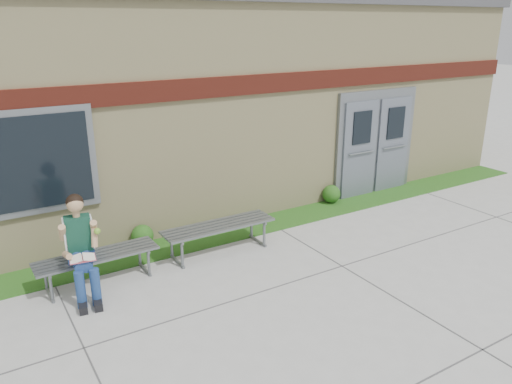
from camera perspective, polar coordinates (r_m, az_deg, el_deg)
ground at (r=7.19m, az=6.33°, el=-11.91°), size 80.00×80.00×0.00m
grass_strip at (r=9.14m, az=-3.70°, el=-4.77°), size 16.00×0.80×0.02m
school_building at (r=11.59m, az=-11.98°, el=10.70°), size 16.20×6.22×4.20m
bench_left at (r=7.72m, az=-17.67°, el=-7.53°), size 1.77×0.53×0.46m
bench_right at (r=8.32m, az=-4.27°, el=-4.45°), size 1.90×0.53×0.49m
girl at (r=7.32m, az=-19.39°, el=-5.85°), size 0.54×0.93×1.45m
shrub_mid at (r=8.76m, az=-12.85°, el=-4.88°), size 0.38×0.38×0.38m
shrub_east at (r=10.70m, az=8.61°, el=-0.21°), size 0.38×0.38×0.38m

